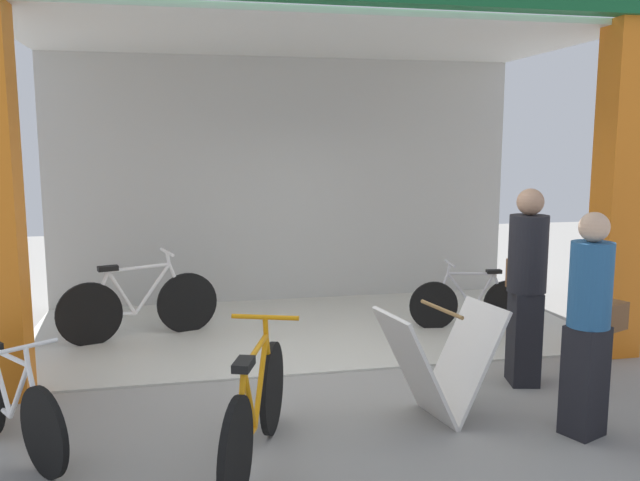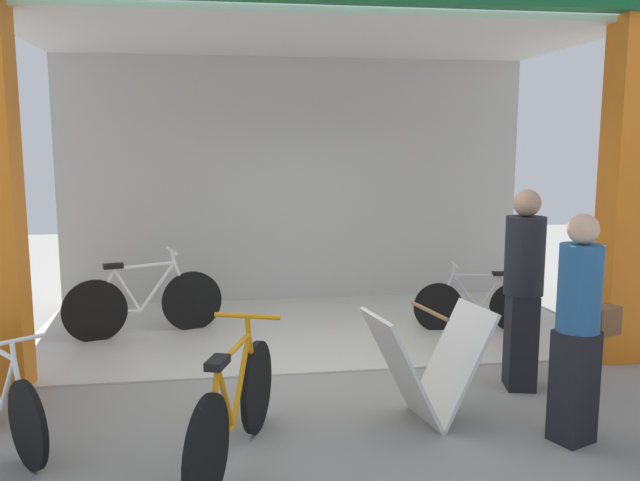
# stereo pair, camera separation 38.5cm
# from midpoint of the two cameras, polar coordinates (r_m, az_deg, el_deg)

# --- Properties ---
(ground_plane) EXTENTS (20.39, 20.39, 0.00)m
(ground_plane) POSITION_cam_midpoint_polar(r_m,az_deg,el_deg) (6.26, 2.81, -11.51)
(ground_plane) COLOR gray
(ground_plane) RESTS_ON ground
(shop_facade) EXTENTS (6.39, 3.31, 3.94)m
(shop_facade) POSITION_cam_midpoint_polar(r_m,az_deg,el_deg) (7.50, 0.49, 8.48)
(shop_facade) COLOR beige
(shop_facade) RESTS_ON ground
(bicycle_inside_0) EXTENTS (1.69, 0.60, 0.96)m
(bicycle_inside_0) POSITION_cam_midpoint_polar(r_m,az_deg,el_deg) (7.49, -13.66, -5.28)
(bicycle_inside_0) COLOR black
(bicycle_inside_0) RESTS_ON ground
(bicycle_inside_1) EXTENTS (1.42, 0.39, 0.79)m
(bicycle_inside_1) POSITION_cam_midpoint_polar(r_m,az_deg,el_deg) (7.74, 14.90, -5.42)
(bicycle_inside_1) COLOR black
(bicycle_inside_1) RESTS_ON ground
(bicycle_parked_0) EXTENTS (0.64, 1.66, 0.96)m
(bicycle_parked_0) POSITION_cam_midpoint_polar(r_m,az_deg,el_deg) (4.50, -4.95, -14.54)
(bicycle_parked_0) COLOR black
(bicycle_parked_0) RESTS_ON ground
(bicycle_parked_1) EXTENTS (0.94, 1.27, 0.85)m
(bicycle_parked_1) POSITION_cam_midpoint_polar(r_m,az_deg,el_deg) (5.19, -24.06, -12.60)
(bicycle_parked_1) COLOR black
(bicycle_parked_1) RESTS_ON ground
(sandwich_board_sign) EXTENTS (1.00, 0.72, 0.90)m
(sandwich_board_sign) POSITION_cam_midpoint_polar(r_m,az_deg,el_deg) (5.21, 11.50, -10.66)
(sandwich_board_sign) COLOR silver
(sandwich_board_sign) RESTS_ON ground
(pedestrian_0) EXTENTS (0.40, 0.63, 1.75)m
(pedestrian_0) POSITION_cam_midpoint_polar(r_m,az_deg,el_deg) (6.00, 19.04, -3.78)
(pedestrian_0) COLOR black
(pedestrian_0) RESTS_ON ground
(pedestrian_2) EXTENTS (0.60, 0.42, 1.66)m
(pedestrian_2) POSITION_cam_midpoint_polar(r_m,az_deg,el_deg) (5.09, 23.69, -6.97)
(pedestrian_2) COLOR black
(pedestrian_2) RESTS_ON ground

